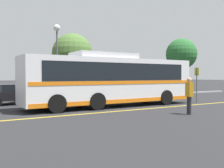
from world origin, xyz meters
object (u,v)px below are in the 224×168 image
at_px(pedestrian_0, 189,93).
at_px(bus_stop_sign, 197,80).
at_px(tree_2, 72,54).
at_px(parked_car_1, 14,94).
at_px(street_lamp, 57,42).
at_px(tree_0, 181,54).
at_px(transit_bus, 112,79).

height_order(pedestrian_0, bus_stop_sign, bus_stop_sign).
bearing_deg(tree_2, pedestrian_0, -89.48).
xyz_separation_m(parked_car_1, tree_2, (6.41, 4.91, 3.43)).
height_order(pedestrian_0, street_lamp, street_lamp).
distance_m(tree_0, tree_2, 13.32).
bearing_deg(bus_stop_sign, transit_bus, -99.34).
bearing_deg(transit_bus, bus_stop_sign, 80.66).
bearing_deg(bus_stop_sign, pedestrian_0, -52.44).
distance_m(transit_bus, pedestrian_0, 5.35).
distance_m(parked_car_1, tree_0, 20.26).
relative_size(transit_bus, tree_2, 1.92).
bearing_deg(tree_0, tree_2, 172.70).
distance_m(bus_stop_sign, tree_0, 12.33).
distance_m(pedestrian_0, street_lamp, 13.43).
bearing_deg(pedestrian_0, transit_bus, 32.36).
xyz_separation_m(bus_stop_sign, street_lamp, (-7.64, 8.66, 3.29)).
height_order(parked_car_1, pedestrian_0, pedestrian_0).
distance_m(parked_car_1, tree_2, 8.78).
relative_size(pedestrian_0, bus_stop_sign, 0.72).
height_order(pedestrian_0, tree_0, tree_0).
relative_size(bus_stop_sign, tree_2, 0.42).
distance_m(transit_bus, parked_car_1, 6.98).
xyz_separation_m(transit_bus, parked_car_1, (-5.07, 4.68, -1.04)).
relative_size(transit_bus, pedestrian_0, 6.25).
xyz_separation_m(street_lamp, tree_2, (2.30, 2.06, -0.79)).
bearing_deg(street_lamp, bus_stop_sign, -48.57).
height_order(bus_stop_sign, tree_0, tree_0).
relative_size(tree_0, tree_2, 1.05).
xyz_separation_m(transit_bus, tree_2, (1.34, 9.60, 2.39)).
xyz_separation_m(transit_bus, street_lamp, (-0.96, 7.53, 3.18)).
xyz_separation_m(parked_car_1, pedestrian_0, (6.55, -9.79, 0.38)).
bearing_deg(street_lamp, tree_0, 1.36).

